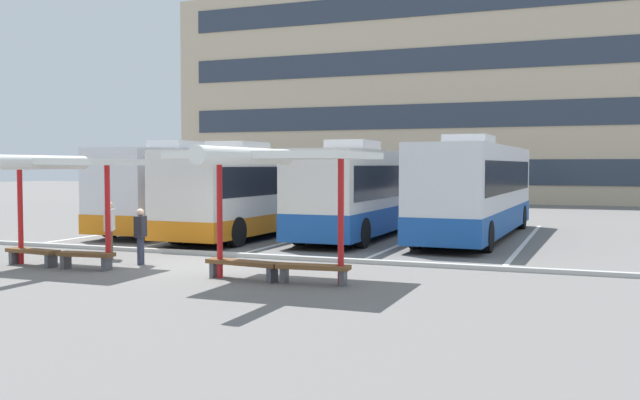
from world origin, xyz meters
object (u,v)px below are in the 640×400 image
Objects in this scene: bench_0 at (33,253)px; bench_2 at (243,265)px; waiting_shelter_0 at (55,164)px; waiting_shelter_1 at (273,158)px; coach_bus_2 at (364,193)px; bench_1 at (86,257)px; coach_bus_0 at (197,188)px; bench_3 at (313,270)px; coach_bus_1 at (255,192)px; coach_bus_3 at (476,191)px; waiting_passenger_1 at (141,233)px; waiting_passenger_0 at (110,226)px.

bench_0 is 6.34m from bench_2.
waiting_shelter_1 is (6.34, -0.13, 0.13)m from waiting_shelter_0.
bench_1 is at bearing -111.13° from coach_bus_2.
waiting_shelter_0 is 6.34m from waiting_shelter_1.
coach_bus_0 is 7.06× the size of bench_3.
waiting_shelter_1 reaches higher than bench_2.
coach_bus_0 is at bearing 175.64° from coach_bus_2.
bench_1 and bench_3 have the same top height.
coach_bus_0 is at bearing 131.13° from bench_3.
coach_bus_1 is (3.68, -1.80, -0.06)m from coach_bus_0.
coach_bus_3 reaches higher than bench_0.
coach_bus_2 is at bearing -4.36° from coach_bus_0.
coach_bus_3 is 2.28× the size of waiting_shelter_1.
coach_bus_3 reaches higher than coach_bus_0.
bench_1 is 1.01× the size of waiting_passenger_1.
coach_bus_2 is 6.13× the size of bench_3.
coach_bus_3 is (4.05, 1.06, 0.09)m from coach_bus_2.
waiting_passenger_0 is (-7.07, 1.87, 0.62)m from bench_3.
coach_bus_2 reaches higher than waiting_passenger_1.
waiting_passenger_0 reaches higher than bench_1.
waiting_passenger_0 is (-4.88, -8.82, -0.69)m from coach_bus_2.
coach_bus_1 is 2.00× the size of waiting_shelter_1.
coach_bus_0 is at bearing 153.87° from coach_bus_1.
waiting_passenger_0 is (-5.27, 1.85, 0.62)m from bench_2.
coach_bus_2 is 12.30m from bench_0.
bench_1 is at bearing -1.32° from bench_0.
waiting_passenger_1 is at bearing -109.40° from coach_bus_2.
bench_0 is at bearing -119.09° from coach_bus_2.
coach_bus_3 is 6.10× the size of bench_2.
bench_2 is (4.54, 0.06, 0.01)m from bench_1.
coach_bus_0 is at bearing 127.88° from waiting_shelter_1.
coach_bus_1 is 9.69m from waiting_shelter_0.
coach_bus_1 is 6.13× the size of bench_3.
waiting_passenger_1 is (1.71, 1.30, -1.86)m from waiting_shelter_0.
coach_bus_2 is at bearing 101.57° from bench_3.
coach_bus_3 is 14.97m from waiting_shelter_0.
waiting_passenger_0 reaches higher than bench_0.
waiting_passenger_0 is 1.08× the size of waiting_passenger_1.
coach_bus_0 reaches higher than coach_bus_1.
bench_0 is 0.88× the size of bench_2.
bench_1 is (0.90, 0.06, -2.40)m from waiting_shelter_0.
coach_bus_1 is 6.82× the size of bench_1.
waiting_shelter_0 is at bearing -94.87° from waiting_passenger_0.
coach_bus_0 is 1.15× the size of coach_bus_2.
coach_bus_3 is at bearing 55.18° from bench_1.
bench_1 is at bearing -90.97° from coach_bus_1.
bench_1 is at bearing -69.03° from waiting_passenger_0.
bench_2 is (4.37, -9.45, -1.32)m from coach_bus_1.
bench_3 is at bearing -78.43° from coach_bus_2.
coach_bus_3 is at bearing 2.30° from coach_bus_0.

